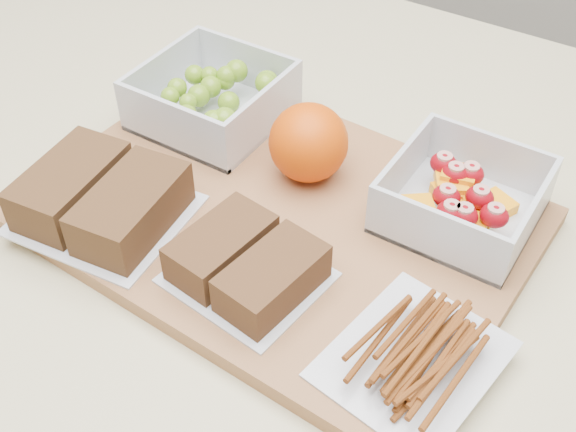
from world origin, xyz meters
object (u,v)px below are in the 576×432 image
at_px(cutting_board, 278,217).
at_px(grape_container, 215,98).
at_px(pretzel_bag, 416,348).
at_px(sandwich_bag_left, 101,198).
at_px(orange, 308,143).
at_px(fruit_container, 462,200).
at_px(sandwich_bag_center, 247,264).

xyz_separation_m(cutting_board, grape_container, (-0.13, 0.08, 0.03)).
height_order(grape_container, pretzel_bag, grape_container).
bearing_deg(pretzel_bag, sandwich_bag_left, -178.70).
relative_size(orange, pretzel_bag, 0.50).
bearing_deg(sandwich_bag_left, grape_container, 91.63).
xyz_separation_m(cutting_board, fruit_container, (0.14, 0.08, 0.03)).
relative_size(sandwich_bag_left, sandwich_bag_center, 1.20).
height_order(grape_container, sandwich_bag_left, grape_container).
bearing_deg(sandwich_bag_left, sandwich_bag_center, 2.66).
bearing_deg(grape_container, cutting_board, -32.94).
bearing_deg(fruit_container, sandwich_bag_left, -147.77).
xyz_separation_m(grape_container, pretzel_bag, (0.30, -0.16, -0.01)).
bearing_deg(pretzel_bag, orange, 141.55).
bearing_deg(orange, fruit_container, 8.20).
bearing_deg(fruit_container, orange, -171.80).
distance_m(cutting_board, sandwich_bag_left, 0.15).
xyz_separation_m(fruit_container, sandwich_bag_left, (-0.26, -0.16, 0.00)).
relative_size(grape_container, sandwich_bag_center, 1.05).
relative_size(fruit_container, sandwich_bag_left, 0.81).
relative_size(sandwich_bag_center, pretzel_bag, 0.87).
bearing_deg(sandwich_bag_center, sandwich_bag_left, -177.34).
bearing_deg(cutting_board, pretzel_bag, -22.77).
bearing_deg(cutting_board, fruit_container, 32.05).
bearing_deg(grape_container, sandwich_bag_left, -88.37).
bearing_deg(sandwich_bag_left, pretzel_bag, 1.30).
xyz_separation_m(sandwich_bag_center, pretzel_bag, (0.15, -0.00, -0.00)).
relative_size(orange, sandwich_bag_left, 0.48).
relative_size(grape_container, fruit_container, 1.07).
bearing_deg(grape_container, fruit_container, -1.18).
bearing_deg(sandwich_bag_center, fruit_container, 54.09).
bearing_deg(cutting_board, grape_container, 149.64).
xyz_separation_m(sandwich_bag_left, pretzel_bag, (0.29, 0.01, -0.01)).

